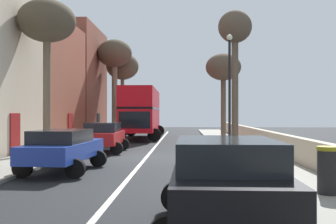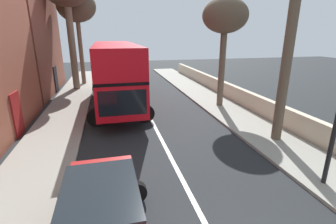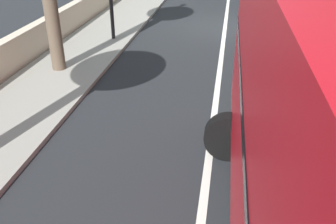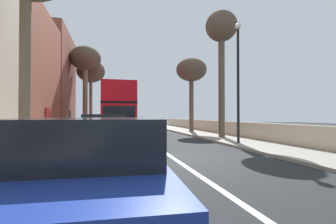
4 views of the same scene
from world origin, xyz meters
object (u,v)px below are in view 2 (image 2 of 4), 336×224
at_px(street_tree_left_4, 76,7).
at_px(parked_car_red_left_2, 102,211).
at_px(street_tree_right_1, 225,18).
at_px(double_decker_bus, 116,71).

bearing_deg(street_tree_left_4, parked_car_red_left_2, -84.17).
distance_m(parked_car_red_left_2, street_tree_right_1, 13.17).
distance_m(street_tree_right_1, street_tree_left_4, 13.76).
height_order(street_tree_right_1, street_tree_left_4, street_tree_left_4).
height_order(parked_car_red_left_2, street_tree_left_4, street_tree_left_4).
height_order(double_decker_bus, street_tree_left_4, street_tree_left_4).
distance_m(double_decker_bus, street_tree_right_1, 7.53).
height_order(parked_car_red_left_2, street_tree_right_1, street_tree_right_1).
bearing_deg(street_tree_left_4, double_decker_bus, -70.95).
xyz_separation_m(double_decker_bus, parked_car_red_left_2, (-0.80, -11.65, -1.43)).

